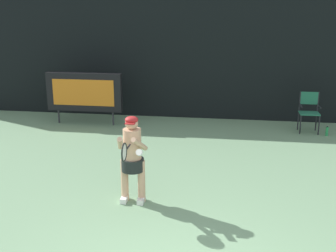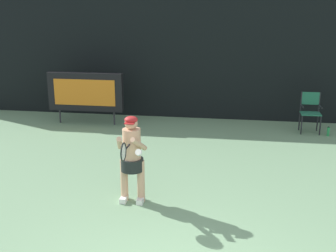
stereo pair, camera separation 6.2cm
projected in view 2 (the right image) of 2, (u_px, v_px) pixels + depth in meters
The scene contains 6 objects.
backdrop_screen at pixel (215, 59), 12.37m from camera, with size 18.00×0.12×3.66m.
scoreboard at pixel (86, 92), 11.98m from camera, with size 2.20×0.21×1.50m.
umpire_chair at pixel (310, 110), 11.27m from camera, with size 0.52×0.44×1.08m.
water_bottle at pixel (328, 132), 11.03m from camera, with size 0.07×0.07×0.27m.
tennis_player at pixel (132, 155), 7.13m from camera, with size 0.53×0.61×1.54m.
tennis_racket at pixel (124, 152), 6.59m from camera, with size 0.03×0.60×0.31m.
Camera 2 is at (0.58, -4.01, 3.28)m, focal length 44.69 mm.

